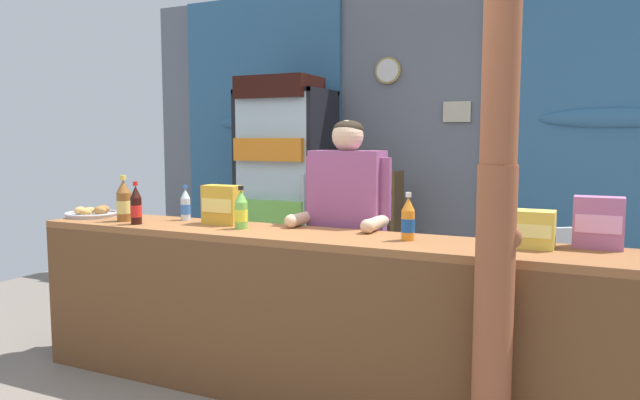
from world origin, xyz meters
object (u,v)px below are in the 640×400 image
(shopkeeper, at_px, (347,215))
(soda_bottle_iced_tea, at_px, (124,202))
(pastry_tray, at_px, (92,213))
(timber_post, at_px, (498,178))
(snack_box_choco_powder, at_px, (222,205))
(drink_fridge, at_px, (285,176))
(bottle_shelf_rack, at_px, (373,232))
(snack_box_wafer, at_px, (598,223))
(plastic_lawn_chair, at_px, (532,279))
(soda_bottle_cola, at_px, (136,206))
(snack_box_instant_noodle, at_px, (530,229))
(soda_bottle_lime_soda, at_px, (241,211))
(stall_counter, at_px, (291,301))
(soda_bottle_water, at_px, (186,205))
(soda_bottle_orange_soda, at_px, (408,220))

(shopkeeper, distance_m, soda_bottle_iced_tea, 1.40)
(pastry_tray, bearing_deg, timber_post, -8.19)
(timber_post, relative_size, snack_box_choco_powder, 11.31)
(drink_fridge, height_order, snack_box_choco_powder, drink_fridge)
(bottle_shelf_rack, bearing_deg, snack_box_wafer, -46.38)
(snack_box_choco_powder, xyz_separation_m, snack_box_wafer, (2.06, 0.10, 0.00))
(plastic_lawn_chair, bearing_deg, soda_bottle_cola, -145.76)
(soda_bottle_cola, bearing_deg, shopkeeper, 24.70)
(shopkeeper, height_order, snack_box_instant_noodle, shopkeeper)
(shopkeeper, bearing_deg, soda_bottle_iced_tea, -160.75)
(timber_post, xyz_separation_m, snack_box_wafer, (0.38, 0.55, -0.23))
(timber_post, height_order, soda_bottle_lime_soda, timber_post)
(stall_counter, bearing_deg, drink_fridge, 119.45)
(drink_fridge, distance_m, plastic_lawn_chair, 2.40)
(soda_bottle_water, bearing_deg, snack_box_wafer, 1.03)
(drink_fridge, relative_size, soda_bottle_water, 8.93)
(soda_bottle_cola, distance_m, snack_box_instant_noodle, 2.25)
(stall_counter, distance_m, soda_bottle_orange_soda, 0.77)
(snack_box_wafer, bearing_deg, soda_bottle_lime_soda, -173.77)
(soda_bottle_cola, bearing_deg, snack_box_instant_noodle, 5.06)
(snack_box_wafer, bearing_deg, shopkeeper, 171.21)
(soda_bottle_orange_soda, distance_m, snack_box_wafer, 0.89)
(drink_fridge, relative_size, soda_bottle_orange_soda, 8.10)
(snack_box_instant_noodle, bearing_deg, drink_fridge, 141.52)
(soda_bottle_iced_tea, bearing_deg, soda_bottle_cola, -23.33)
(stall_counter, bearing_deg, soda_bottle_orange_soda, 12.49)
(bottle_shelf_rack, relative_size, snack_box_choco_powder, 4.92)
(soda_bottle_cola, bearing_deg, soda_bottle_water, 61.17)
(shopkeeper, height_order, soda_bottle_iced_tea, shopkeeper)
(stall_counter, bearing_deg, soda_bottle_lime_soda, 164.92)
(stall_counter, xyz_separation_m, soda_bottle_lime_soda, (-0.38, 0.10, 0.46))
(soda_bottle_lime_soda, distance_m, snack_box_instant_noodle, 1.57)
(snack_box_choco_powder, xyz_separation_m, pastry_tray, (-0.99, -0.07, -0.10))
(snack_box_choco_powder, bearing_deg, snack_box_instant_noodle, -0.85)
(snack_box_choco_powder, distance_m, pastry_tray, 1.00)
(drink_fridge, bearing_deg, timber_post, -45.53)
(soda_bottle_orange_soda, bearing_deg, timber_post, -37.82)
(plastic_lawn_chair, distance_m, shopkeeper, 1.44)
(soda_bottle_water, bearing_deg, snack_box_choco_powder, -9.59)
(snack_box_instant_noodle, bearing_deg, bottle_shelf_rack, 126.96)
(stall_counter, height_order, drink_fridge, drink_fridge)
(snack_box_wafer, bearing_deg, soda_bottle_iced_tea, -174.70)
(soda_bottle_cola, height_order, snack_box_instant_noodle, soda_bottle_cola)
(soda_bottle_water, xyz_separation_m, pastry_tray, (-0.68, -0.13, -0.07))
(bottle_shelf_rack, distance_m, soda_bottle_lime_soda, 2.16)
(pastry_tray, bearing_deg, snack_box_instant_noodle, 0.97)
(stall_counter, distance_m, soda_bottle_iced_tea, 1.31)
(soda_bottle_cola, distance_m, snack_box_choco_powder, 0.52)
(bottle_shelf_rack, xyz_separation_m, soda_bottle_iced_tea, (-0.87, -2.17, 0.44))
(soda_bottle_iced_tea, bearing_deg, snack_box_choco_powder, 13.64)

